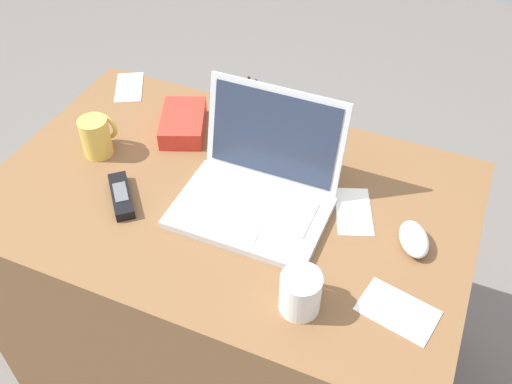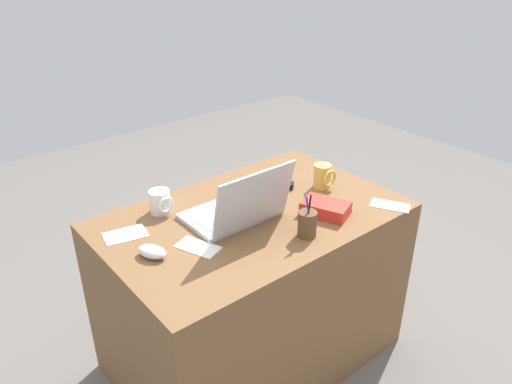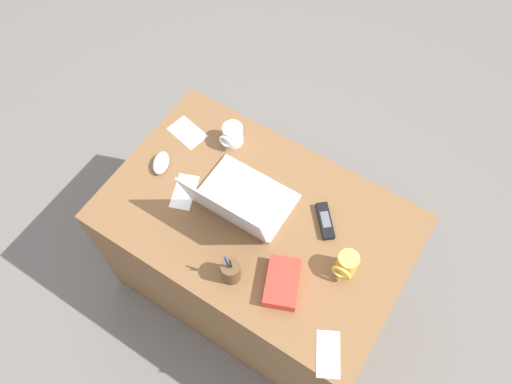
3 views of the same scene
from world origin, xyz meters
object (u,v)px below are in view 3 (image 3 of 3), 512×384
coffee_mug_white (346,265)px  coffee_mug_tall (232,135)px  pen_holder (231,271)px  laptop (239,202)px  snack_bag (282,283)px  cordless_phone (325,221)px  computer_mouse (161,163)px

coffee_mug_white → coffee_mug_tall: 0.69m
coffee_mug_white → pen_holder: size_ratio=0.63×
laptop → snack_bag: laptop is taller
laptop → cordless_phone: (-0.30, -0.12, -0.04)m
laptop → pen_holder: bearing=117.4°
laptop → coffee_mug_white: laptop is taller
laptop → computer_mouse: size_ratio=3.30×
coffee_mug_tall → pen_holder: size_ratio=0.57×
computer_mouse → cordless_phone: bearing=166.3°
laptop → cordless_phone: bearing=-158.1°
coffee_mug_white → snack_bag: coffee_mug_white is taller
snack_bag → coffee_mug_white: bearing=-133.3°
coffee_mug_white → pen_holder: 0.40m
snack_bag → laptop: bearing=-30.7°
coffee_mug_tall → pen_holder: (-0.32, 0.48, 0.00)m
coffee_mug_tall → snack_bag: bearing=139.6°
snack_bag → computer_mouse: bearing=-14.1°
cordless_phone → pen_holder: size_ratio=0.84×
computer_mouse → pen_holder: bearing=129.9°
computer_mouse → pen_holder: size_ratio=0.63×
cordless_phone → pen_holder: bearing=64.1°
laptop → computer_mouse: laptop is taller
snack_bag → coffee_mug_tall: bearing=-40.4°
laptop → cordless_phone: size_ratio=2.49×
coffee_mug_white → coffee_mug_tall: size_ratio=1.11×
coffee_mug_white → cordless_phone: bearing=-40.9°
coffee_mug_tall → pen_holder: pen_holder is taller
laptop → snack_bag: bearing=149.3°
coffee_mug_white → snack_bag: bearing=46.7°
computer_mouse → snack_bag: bearing=141.2°
cordless_phone → coffee_mug_tall: bearing=-13.5°
laptop → coffee_mug_tall: 0.31m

